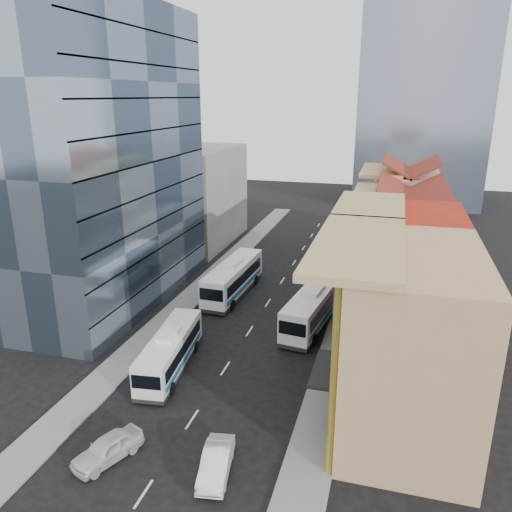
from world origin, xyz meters
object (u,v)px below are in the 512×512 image
(sedan_left, at_px, (108,448))
(bus_left_far, at_px, (233,278))
(sedan_right, at_px, (216,462))
(bus_right, at_px, (313,307))
(office_tower, at_px, (99,160))
(shophouse_tan, at_px, (411,341))
(bus_left_near, at_px, (170,350))

(sedan_left, bearing_deg, bus_left_far, 115.66)
(sedan_right, bearing_deg, sedan_left, 176.13)
(bus_right, bearing_deg, office_tower, -175.04)
(bus_left_far, distance_m, bus_right, 11.19)
(shophouse_tan, xyz_separation_m, bus_right, (-8.50, 12.93, -4.06))
(bus_left_near, relative_size, sedan_left, 2.31)
(shophouse_tan, relative_size, bus_left_far, 1.13)
(bus_left_near, height_order, sedan_left, bus_left_near)
(shophouse_tan, distance_m, bus_right, 16.00)
(bus_left_near, relative_size, bus_right, 0.88)
(office_tower, distance_m, bus_left_far, 18.66)
(office_tower, xyz_separation_m, sedan_left, (13.60, -23.03, -14.22))
(sedan_left, bearing_deg, bus_left_near, 118.02)
(office_tower, bearing_deg, shophouse_tan, -24.30)
(shophouse_tan, bearing_deg, bus_left_far, 135.06)
(shophouse_tan, relative_size, sedan_right, 3.08)
(bus_left_far, height_order, sedan_right, bus_left_far)
(office_tower, xyz_separation_m, bus_right, (22.50, -1.07, -13.06))
(office_tower, distance_m, sedan_left, 30.29)
(bus_left_far, bearing_deg, sedan_right, -71.43)
(shophouse_tan, bearing_deg, bus_left_near, 174.66)
(bus_left_far, bearing_deg, bus_right, -26.16)
(shophouse_tan, relative_size, bus_left_near, 1.33)
(shophouse_tan, bearing_deg, sedan_left, -152.58)
(sedan_left, height_order, sedan_right, sedan_left)
(bus_left_far, xyz_separation_m, sedan_left, (0.92, -27.31, -1.22))
(shophouse_tan, height_order, bus_right, shophouse_tan)
(office_tower, distance_m, sedan_right, 33.44)
(bus_left_near, relative_size, sedan_right, 2.32)
(bus_left_near, height_order, sedan_right, bus_left_near)
(bus_right, bearing_deg, sedan_left, -104.38)
(sedan_left, distance_m, sedan_right, 6.81)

